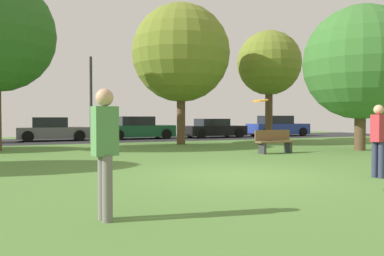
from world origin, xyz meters
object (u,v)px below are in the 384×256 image
object	(u,v)px
person_thrower	(105,147)
parked_car_blue	(277,127)
street_lamp_post	(91,101)
maple_tree_far	(361,63)
oak_tree_right	(269,63)
parked_car_green	(138,129)
park_bench	(274,141)
birch_tree_lone	(181,53)
parked_car_grey	(52,130)
parked_car_black	(214,129)
frisbee_disc	(261,101)
person_catcher	(378,137)

from	to	relation	value
person_thrower	parked_car_blue	bearing A→B (deg)	38.16
parked_car_blue	street_lamp_post	world-z (taller)	street_lamp_post
maple_tree_far	oak_tree_right	bearing A→B (deg)	88.00
parked_car_green	person_thrower	bearing A→B (deg)	-106.64
person_thrower	park_bench	distance (m)	10.81
birch_tree_lone	parked_car_grey	xyz separation A→B (m)	(-5.93, 5.75, -4.06)
person_thrower	parked_car_grey	size ratio (longest dim) A/B	0.45
oak_tree_right	person_thrower	distance (m)	19.01
oak_tree_right	parked_car_blue	size ratio (longest dim) A/B	1.43
park_bench	parked_car_grey	bearing A→B (deg)	-57.73
person_thrower	parked_car_green	size ratio (longest dim) A/B	0.41
parked_car_black	oak_tree_right	bearing A→B (deg)	-74.05
frisbee_disc	parked_car_blue	distance (m)	22.53
oak_tree_right	park_bench	xyz separation A→B (m)	(-4.35, -6.74, -4.11)
parked_car_black	birch_tree_lone	bearing A→B (deg)	-130.53
oak_tree_right	maple_tree_far	size ratio (longest dim) A/B	1.07
maple_tree_far	frisbee_disc	size ratio (longest dim) A/B	18.04
maple_tree_far	street_lamp_post	bearing A→B (deg)	140.84
parked_car_black	park_bench	xyz separation A→B (m)	(-3.03, -11.37, -0.14)
person_catcher	frisbee_disc	bearing A→B (deg)	-0.00
oak_tree_right	parked_car_black	bearing A→B (deg)	105.95
frisbee_disc	street_lamp_post	distance (m)	14.56
maple_tree_far	person_catcher	bearing A→B (deg)	-133.86
frisbee_disc	parked_car_grey	xyz separation A→B (m)	(-2.36, 18.58, -1.07)
oak_tree_right	birch_tree_lone	size ratio (longest dim) A/B	0.90
parked_car_green	frisbee_disc	bearing A→B (deg)	-98.82
park_bench	street_lamp_post	size ratio (longest dim) A/B	0.36
oak_tree_right	person_catcher	bearing A→B (deg)	-114.23
street_lamp_post	frisbee_disc	bearing A→B (deg)	-87.18
parked_car_black	street_lamp_post	world-z (taller)	street_lamp_post
person_catcher	birch_tree_lone	bearing A→B (deg)	-100.41
maple_tree_far	parked_car_black	xyz separation A→B (m)	(-1.08, 11.70, -3.09)
maple_tree_far	street_lamp_post	size ratio (longest dim) A/B	1.35
birch_tree_lone	maple_tree_far	bearing A→B (deg)	-48.61
oak_tree_right	parked_car_green	bearing A→B (deg)	142.43
birch_tree_lone	person_catcher	distance (m)	12.69
person_thrower	street_lamp_post	bearing A→B (deg)	71.10
maple_tree_far	person_thrower	bearing A→B (deg)	-149.82
maple_tree_far	parked_car_blue	distance (m)	12.74
person_catcher	street_lamp_post	bearing A→B (deg)	-83.26
birch_tree_lone	parked_car_grey	size ratio (longest dim) A/B	1.80
person_thrower	person_catcher	xyz separation A→B (m)	(6.51, 1.25, -0.07)
maple_tree_far	street_lamp_post	xyz separation A→B (m)	(-9.92, 8.07, -1.44)
person_catcher	parked_car_green	size ratio (longest dim) A/B	0.38
person_catcher	parked_car_blue	xyz separation A→B (m)	(9.67, 17.41, -0.25)
parked_car_grey	parked_car_blue	bearing A→B (deg)	-1.69
parked_car_black	parked_car_blue	bearing A→B (deg)	-0.41
parked_car_black	park_bench	world-z (taller)	parked_car_black
maple_tree_far	person_thrower	distance (m)	14.18
frisbee_disc	park_bench	size ratio (longest dim) A/B	0.21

